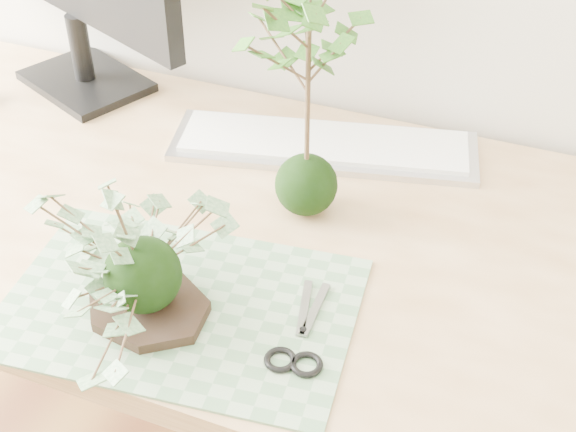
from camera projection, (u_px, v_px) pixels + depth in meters
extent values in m
cube|color=#DBB887|center=(273.00, 236.00, 1.18)|extent=(1.60, 0.70, 0.04)
cube|color=#DBB887|center=(26.00, 209.00, 1.84)|extent=(0.06, 0.06, 0.70)
cube|color=#59865A|center=(180.00, 305.00, 1.04)|extent=(0.48, 0.35, 0.00)
cylinder|color=black|center=(148.00, 307.00, 1.02)|extent=(0.20, 0.20, 0.01)
sphere|color=black|center=(143.00, 275.00, 0.99)|extent=(0.10, 0.10, 0.10)
sphere|color=black|center=(306.00, 185.00, 1.17)|extent=(0.09, 0.09, 0.09)
cylinder|color=#4D3723|center=(308.00, 105.00, 1.09)|extent=(0.01, 0.01, 0.23)
cube|color=#B9B9BE|center=(324.00, 147.00, 1.32)|extent=(0.52, 0.26, 0.01)
cube|color=white|center=(324.00, 142.00, 1.32)|extent=(0.48, 0.22, 0.01)
cube|color=black|center=(86.00, 81.00, 1.49)|extent=(0.27, 0.24, 0.02)
cylinder|color=black|center=(80.00, 47.00, 1.45)|extent=(0.04, 0.04, 0.12)
cube|color=gray|center=(310.00, 309.00, 1.03)|extent=(0.03, 0.10, 0.00)
cube|color=gray|center=(320.00, 312.00, 1.02)|extent=(0.01, 0.10, 0.00)
torus|color=black|center=(276.00, 357.00, 0.96)|extent=(0.05, 0.05, 0.01)
torus|color=black|center=(301.00, 364.00, 0.95)|extent=(0.05, 0.05, 0.01)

